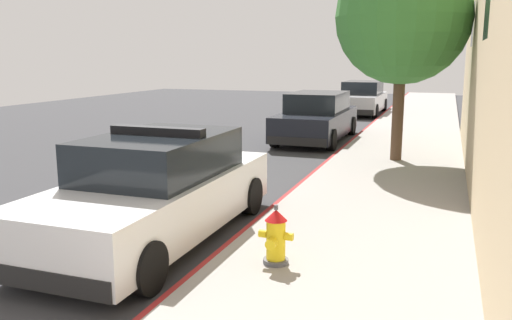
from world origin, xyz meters
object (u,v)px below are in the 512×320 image
object	(u,v)px
street_tree	(403,18)
parked_car_silver_ahead	(317,118)
police_cruiser	(157,190)
parked_car_dark_far	(362,99)
fire_hydrant	(276,237)

from	to	relation	value
street_tree	parked_car_silver_ahead	bearing A→B (deg)	131.10
police_cruiser	parked_car_silver_ahead	bearing A→B (deg)	90.06
police_cruiser	street_tree	world-z (taller)	street_tree
police_cruiser	street_tree	size ratio (longest dim) A/B	0.95
parked_car_silver_ahead	parked_car_dark_far	size ratio (longest dim) A/B	1.00
fire_hydrant	police_cruiser	bearing A→B (deg)	162.03
parked_car_dark_far	police_cruiser	bearing A→B (deg)	-90.33
parked_car_silver_ahead	parked_car_dark_far	distance (m)	8.82
police_cruiser	fire_hydrant	size ratio (longest dim) A/B	6.37
police_cruiser	fire_hydrant	distance (m)	2.18
fire_hydrant	parked_car_dark_far	bearing A→B (deg)	95.66
police_cruiser	fire_hydrant	xyz separation A→B (m)	(2.06, -0.67, -0.26)
parked_car_dark_far	fire_hydrant	size ratio (longest dim) A/B	6.37
parked_car_silver_ahead	street_tree	distance (m)	5.18
police_cruiser	fire_hydrant	world-z (taller)	police_cruiser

